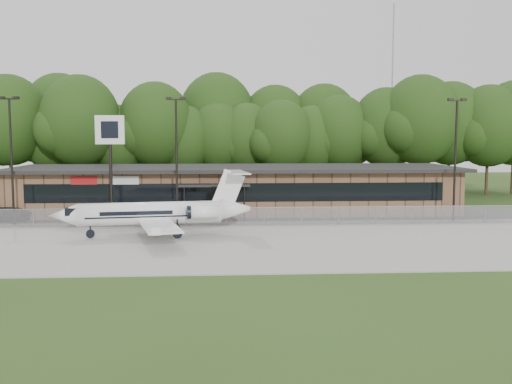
{
  "coord_description": "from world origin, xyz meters",
  "views": [
    {
      "loc": [
        -1.37,
        -29.72,
        7.13
      ],
      "look_at": [
        1.15,
        12.0,
        3.02
      ],
      "focal_mm": 40.0,
      "sensor_mm": 36.0,
      "label": 1
    }
  ],
  "objects": [
    {
      "name": "light_pole_right",
      "position": [
        18.0,
        16.5,
        5.98
      ],
      "size": [
        1.55,
        0.3,
        10.23
      ],
      "color": "black",
      "rests_on": "ground"
    },
    {
      "name": "parking_lot",
      "position": [
        0.0,
        19.5,
        0.03
      ],
      "size": [
        50.0,
        9.0,
        0.06
      ],
      "primitive_type": "cube",
      "color": "#383835",
      "rests_on": "ground"
    },
    {
      "name": "terminal",
      "position": [
        -0.0,
        23.94,
        2.18
      ],
      "size": [
        41.0,
        11.65,
        4.3
      ],
      "color": "brown",
      "rests_on": "ground"
    },
    {
      "name": "fence",
      "position": [
        0.0,
        15.0,
        0.78
      ],
      "size": [
        46.0,
        0.04,
        1.52
      ],
      "color": "gray",
      "rests_on": "ground"
    },
    {
      "name": "light_pole_left",
      "position": [
        -18.0,
        16.5,
        5.98
      ],
      "size": [
        1.55,
        0.3,
        10.23
      ],
      "color": "black",
      "rests_on": "ground"
    },
    {
      "name": "business_jet",
      "position": [
        -5.85,
        10.34,
        1.69
      ],
      "size": [
        14.05,
        12.57,
        4.73
      ],
      "rotation": [
        0.0,
        0.0,
        0.14
      ],
      "color": "white",
      "rests_on": "ground"
    },
    {
      "name": "pole_sign",
      "position": [
        -10.31,
        16.79,
        6.72
      ],
      "size": [
        2.31,
        0.37,
        8.79
      ],
      "rotation": [
        0.0,
        0.0,
        0.04
      ],
      "color": "black",
      "rests_on": "ground"
    },
    {
      "name": "light_pole_mid",
      "position": [
        -5.0,
        16.5,
        5.98
      ],
      "size": [
        1.55,
        0.3,
        10.23
      ],
      "color": "black",
      "rests_on": "ground"
    },
    {
      "name": "apron",
      "position": [
        0.0,
        8.0,
        0.04
      ],
      "size": [
        64.0,
        18.0,
        0.08
      ],
      "primitive_type": "cube",
      "color": "#9E9B93",
      "rests_on": "ground"
    },
    {
      "name": "radio_mast",
      "position": [
        22.0,
        48.0,
        12.5
      ],
      "size": [
        0.2,
        0.2,
        25.0
      ],
      "primitive_type": "cylinder",
      "color": "gray",
      "rests_on": "ground"
    },
    {
      "name": "treeline",
      "position": [
        0.0,
        42.0,
        7.5
      ],
      "size": [
        72.0,
        12.0,
        15.0
      ],
      "primitive_type": null,
      "color": "#163410",
      "rests_on": "ground"
    },
    {
      "name": "ground",
      "position": [
        0.0,
        0.0,
        0.0
      ],
      "size": [
        160.0,
        160.0,
        0.0
      ],
      "primitive_type": "plane",
      "color": "#2F4418",
      "rests_on": "ground"
    }
  ]
}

